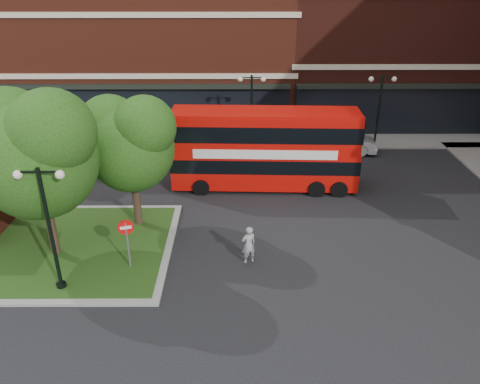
{
  "coord_description": "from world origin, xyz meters",
  "views": [
    {
      "loc": [
        1.15,
        -14.08,
        11.08
      ],
      "look_at": [
        1.24,
        4.48,
        2.0
      ],
      "focal_mm": 35.0,
      "sensor_mm": 36.0,
      "label": 1
    }
  ],
  "objects_px": {
    "woman": "(249,245)",
    "car_silver": "(229,134)",
    "car_white": "(340,141)",
    "bus": "(265,144)"
  },
  "relations": [
    {
      "from": "woman",
      "to": "car_silver",
      "type": "relative_size",
      "value": 0.37
    },
    {
      "from": "woman",
      "to": "car_silver",
      "type": "height_order",
      "value": "woman"
    },
    {
      "from": "woman",
      "to": "car_white",
      "type": "bearing_deg",
      "value": -138.53
    },
    {
      "from": "woman",
      "to": "car_white",
      "type": "distance_m",
      "value": 13.94
    },
    {
      "from": "bus",
      "to": "car_white",
      "type": "relative_size",
      "value": 2.16
    },
    {
      "from": "bus",
      "to": "car_silver",
      "type": "height_order",
      "value": "bus"
    },
    {
      "from": "car_white",
      "to": "woman",
      "type": "bearing_deg",
      "value": 159.98
    },
    {
      "from": "bus",
      "to": "woman",
      "type": "distance_m",
      "value": 7.52
    },
    {
      "from": "woman",
      "to": "car_silver",
      "type": "bearing_deg",
      "value": -108.04
    },
    {
      "from": "car_silver",
      "to": "car_white",
      "type": "height_order",
      "value": "car_silver"
    }
  ]
}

